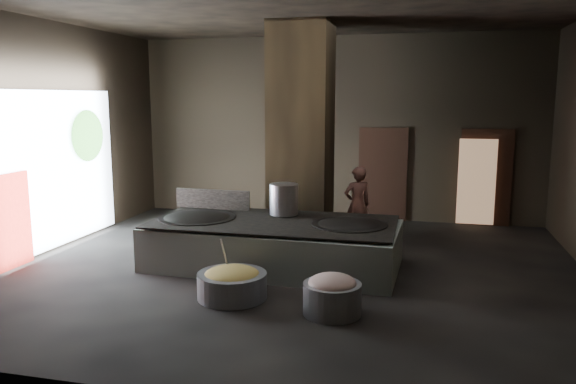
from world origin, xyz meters
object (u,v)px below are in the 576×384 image
(cook, at_px, (357,205))
(hearth_platform, at_px, (274,245))
(wok_right, at_px, (349,229))
(veg_basin, at_px, (232,285))
(stock_pot, at_px, (284,199))
(wok_left, at_px, (197,222))
(meat_basin, at_px, (332,299))

(cook, bearing_deg, hearth_platform, 29.07)
(hearth_platform, height_order, cook, cook)
(wok_right, xyz_separation_m, veg_basin, (-1.53, -1.79, -0.56))
(stock_pot, relative_size, cook, 0.36)
(hearth_platform, xyz_separation_m, veg_basin, (-0.18, -1.74, -0.19))
(wok_left, distance_m, stock_pot, 1.66)
(wok_left, bearing_deg, hearth_platform, 1.97)
(hearth_platform, bearing_deg, veg_basin, -94.04)
(cook, height_order, meat_basin, cook)
(wok_left, xyz_separation_m, wok_right, (2.80, 0.10, 0.00))
(cook, relative_size, veg_basin, 1.52)
(hearth_platform, xyz_separation_m, wok_right, (1.35, 0.05, 0.37))
(wok_left, xyz_separation_m, cook, (2.70, 2.09, 0.05))
(hearth_platform, height_order, meat_basin, hearth_platform)
(cook, bearing_deg, stock_pot, 21.70)
(veg_basin, xyz_separation_m, meat_basin, (1.58, -0.29, 0.03))
(wok_left, height_order, stock_pot, stock_pot)
(veg_basin, bearing_deg, hearth_platform, 83.93)
(cook, bearing_deg, wok_right, 63.42)
(wok_left, xyz_separation_m, stock_pot, (1.50, 0.60, 0.38))
(wok_right, distance_m, stock_pot, 1.44)
(stock_pot, bearing_deg, meat_basin, -62.39)
(wok_right, height_order, veg_basin, wok_right)
(stock_pot, height_order, cook, cook)
(stock_pot, xyz_separation_m, cook, (1.20, 1.49, -0.33))
(hearth_platform, bearing_deg, wok_right, 4.15)
(wok_right, relative_size, cook, 0.81)
(veg_basin, bearing_deg, meat_basin, -10.26)
(meat_basin, bearing_deg, wok_right, 91.26)
(cook, distance_m, meat_basin, 4.10)
(hearth_platform, distance_m, meat_basin, 2.46)
(wok_left, distance_m, cook, 3.42)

